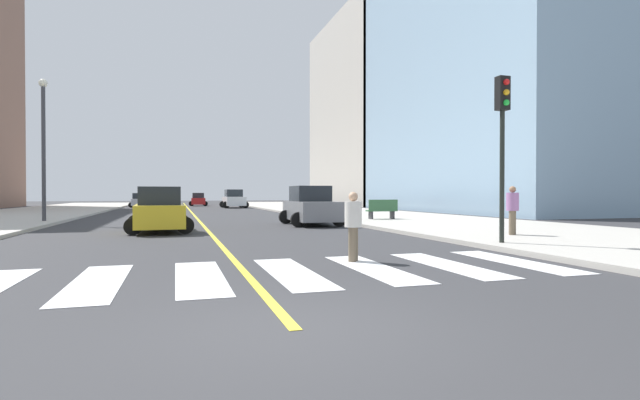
{
  "coord_description": "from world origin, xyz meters",
  "views": [
    {
      "loc": [
        -1.34,
        -5.36,
        1.6
      ],
      "look_at": [
        10.34,
        32.93,
        1.08
      ],
      "focal_mm": 26.67,
      "sensor_mm": 36.0,
      "label": 1
    }
  ],
  "objects": [
    {
      "name": "lane_divider_paint",
      "position": [
        0.0,
        40.0,
        0.01
      ],
      "size": [
        0.16,
        80.0,
        0.01
      ],
      "primitive_type": "cube",
      "color": "yellow",
      "rests_on": "ground"
    },
    {
      "name": "car_silver_fifth",
      "position": [
        -5.48,
        55.18,
        0.79
      ],
      "size": [
        2.47,
        3.86,
        1.69
      ],
      "rotation": [
        0.0,
        0.0,
        0.05
      ],
      "color": "#B7B7BC",
      "rests_on": "ground"
    },
    {
      "name": "park_bench",
      "position": [
        10.11,
        19.84,
        0.69
      ],
      "size": [
        1.8,
        0.57,
        1.12
      ],
      "rotation": [
        0.0,
        0.0,
        1.57
      ],
      "color": "#33603D",
      "rests_on": "sidewalk_kerb_east"
    },
    {
      "name": "car_yellow_second",
      "position": [
        -1.99,
        15.55,
        0.88
      ],
      "size": [
        2.75,
        4.3,
        1.89
      ],
      "rotation": [
        0.0,
        0.0,
        0.04
      ],
      "color": "gold",
      "rests_on": "ground"
    },
    {
      "name": "pedestrian_crossing",
      "position": [
        2.67,
        5.12,
        0.91
      ],
      "size": [
        0.41,
        0.41,
        1.65
      ],
      "rotation": [
        0.0,
        0.0,
        0.94
      ],
      "color": "brown",
      "rests_on": "ground"
    },
    {
      "name": "pedestrian_waiting_east",
      "position": [
        10.11,
        8.75,
        1.1
      ],
      "size": [
        0.43,
        0.43,
        1.73
      ],
      "rotation": [
        0.0,
        0.0,
        0.63
      ],
      "color": "brown",
      "rests_on": "sidewalk_kerb_east"
    },
    {
      "name": "car_gray_nearest",
      "position": [
        5.33,
        18.11,
        0.94
      ],
      "size": [
        2.82,
        4.51,
        2.01
      ],
      "rotation": [
        0.0,
        0.0,
        3.13
      ],
      "color": "slate",
      "rests_on": "ground"
    },
    {
      "name": "traffic_light_near_corner",
      "position": [
        7.95,
        6.54,
        3.61
      ],
      "size": [
        0.36,
        0.41,
        4.93
      ],
      "rotation": [
        0.0,
        0.0,
        3.14
      ],
      "color": "black",
      "rests_on": "sidewalk_kerb_east"
    },
    {
      "name": "ground_plane",
      "position": [
        0.0,
        0.0,
        0.0
      ],
      "size": [
        220.0,
        220.0,
        0.0
      ],
      "primitive_type": "plane",
      "color": "#333335"
    },
    {
      "name": "sidewalk_kerb_east",
      "position": [
        12.2,
        20.0,
        0.07
      ],
      "size": [
        10.0,
        120.0,
        0.15
      ],
      "primitive_type": "cube",
      "color": "#B2ADA3",
      "rests_on": "ground"
    },
    {
      "name": "street_lamp",
      "position": [
        -8.08,
        23.25,
        4.62
      ],
      "size": [
        0.44,
        0.44,
        7.59
      ],
      "color": "#38383D",
      "rests_on": "sidewalk_kerb_west"
    },
    {
      "name": "car_white_fourth",
      "position": [
        5.07,
        49.52,
        0.98
      ],
      "size": [
        3.0,
        4.75,
        2.1
      ],
      "rotation": [
        0.0,
        0.0,
        3.16
      ],
      "color": "silver",
      "rests_on": "ground"
    },
    {
      "name": "car_red_third",
      "position": [
        1.56,
        59.81,
        0.81
      ],
      "size": [
        2.48,
        3.92,
        1.73
      ],
      "rotation": [
        0.0,
        0.0,
        3.12
      ],
      "color": "red",
      "rests_on": "ground"
    },
    {
      "name": "parking_garage_concrete",
      "position": [
        28.85,
        57.87,
        13.16
      ],
      "size": [
        18.0,
        24.0,
        26.32
      ],
      "primitive_type": "cube",
      "color": "#B2ADA3",
      "rests_on": "ground"
    },
    {
      "name": "crosswalk_paint",
      "position": [
        0.0,
        4.0,
        0.01
      ],
      "size": [
        13.5,
        4.0,
        0.01
      ],
      "color": "silver",
      "rests_on": "ground"
    }
  ]
}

